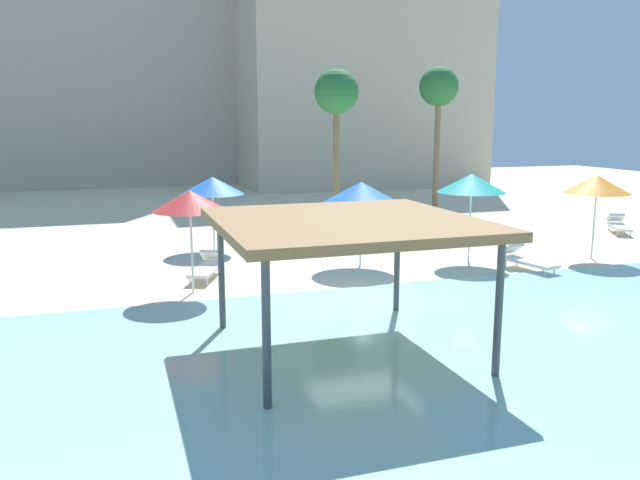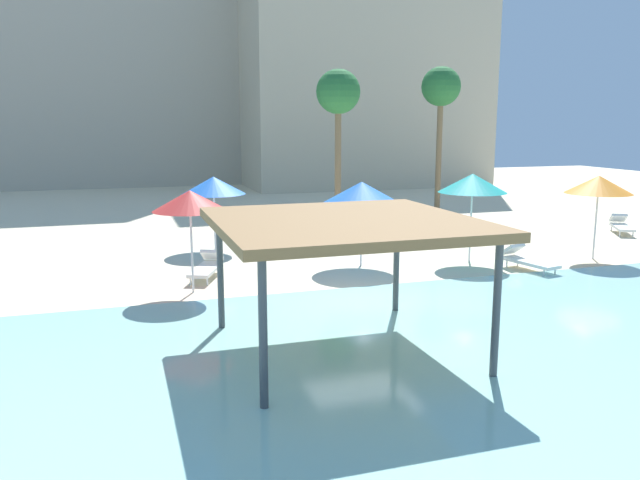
{
  "view_description": "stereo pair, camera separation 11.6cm",
  "coord_description": "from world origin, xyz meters",
  "px_view_note": "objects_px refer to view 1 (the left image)",
  "views": [
    {
      "loc": [
        -5.74,
        -14.0,
        4.46
      ],
      "look_at": [
        -0.46,
        2.0,
        1.3
      ],
      "focal_mm": 35.51,
      "sensor_mm": 36.0,
      "label": 1
    },
    {
      "loc": [
        -5.63,
        -14.04,
        4.46
      ],
      "look_at": [
        -0.46,
        2.0,
        1.3
      ],
      "focal_mm": 35.51,
      "sensor_mm": 36.0,
      "label": 2
    }
  ],
  "objects_px": {
    "beach_umbrella_teal_4": "(472,183)",
    "lounge_chair_3": "(207,266)",
    "lounge_chair_2": "(619,225)",
    "palm_tree_1": "(336,96)",
    "palm_tree_0": "(439,91)",
    "shade_pavilion": "(346,226)",
    "lounge_chair_0": "(525,259)",
    "beach_umbrella_blue_1": "(212,185)",
    "beach_umbrella_red_3": "(190,201)",
    "beach_umbrella_blue_2": "(361,193)",
    "lounge_chair_1": "(418,234)",
    "beach_umbrella_orange_0": "(597,185)"
  },
  "relations": [
    {
      "from": "shade_pavilion",
      "to": "palm_tree_0",
      "type": "relative_size",
      "value": 0.68
    },
    {
      "from": "beach_umbrella_blue_2",
      "to": "palm_tree_1",
      "type": "distance_m",
      "value": 8.89
    },
    {
      "from": "lounge_chair_3",
      "to": "lounge_chair_2",
      "type": "bearing_deg",
      "value": 120.6
    },
    {
      "from": "palm_tree_1",
      "to": "beach_umbrella_blue_2",
      "type": "bearing_deg",
      "value": -104.34
    },
    {
      "from": "lounge_chair_2",
      "to": "beach_umbrella_blue_2",
      "type": "bearing_deg",
      "value": -49.58
    },
    {
      "from": "shade_pavilion",
      "to": "beach_umbrella_blue_1",
      "type": "bearing_deg",
      "value": 94.58
    },
    {
      "from": "beach_umbrella_teal_4",
      "to": "palm_tree_0",
      "type": "relative_size",
      "value": 0.4
    },
    {
      "from": "beach_umbrella_blue_2",
      "to": "beach_umbrella_red_3",
      "type": "height_order",
      "value": "beach_umbrella_red_3"
    },
    {
      "from": "beach_umbrella_teal_4",
      "to": "lounge_chair_1",
      "type": "height_order",
      "value": "beach_umbrella_teal_4"
    },
    {
      "from": "beach_umbrella_blue_2",
      "to": "lounge_chair_0",
      "type": "bearing_deg",
      "value": -24.77
    },
    {
      "from": "lounge_chair_1",
      "to": "palm_tree_1",
      "type": "distance_m",
      "value": 7.46
    },
    {
      "from": "beach_umbrella_blue_1",
      "to": "palm_tree_1",
      "type": "height_order",
      "value": "palm_tree_1"
    },
    {
      "from": "beach_umbrella_blue_1",
      "to": "lounge_chair_3",
      "type": "xyz_separation_m",
      "value": [
        -0.85,
        -4.04,
        -1.94
      ]
    },
    {
      "from": "shade_pavilion",
      "to": "palm_tree_0",
      "type": "height_order",
      "value": "palm_tree_0"
    },
    {
      "from": "beach_umbrella_teal_4",
      "to": "shade_pavilion",
      "type": "bearing_deg",
      "value": -136.08
    },
    {
      "from": "lounge_chair_2",
      "to": "palm_tree_0",
      "type": "bearing_deg",
      "value": -121.86
    },
    {
      "from": "beach_umbrella_teal_4",
      "to": "palm_tree_1",
      "type": "distance_m",
      "value": 9.14
    },
    {
      "from": "beach_umbrella_blue_2",
      "to": "palm_tree_0",
      "type": "bearing_deg",
      "value": 51.3
    },
    {
      "from": "lounge_chair_0",
      "to": "lounge_chair_3",
      "type": "bearing_deg",
      "value": -114.46
    },
    {
      "from": "lounge_chair_2",
      "to": "lounge_chair_3",
      "type": "xyz_separation_m",
      "value": [
        -17.03,
        -2.28,
        0.0
      ]
    },
    {
      "from": "shade_pavilion",
      "to": "beach_umbrella_orange_0",
      "type": "height_order",
      "value": "beach_umbrella_orange_0"
    },
    {
      "from": "beach_umbrella_red_3",
      "to": "lounge_chair_1",
      "type": "bearing_deg",
      "value": 26.75
    },
    {
      "from": "beach_umbrella_teal_4",
      "to": "lounge_chair_1",
      "type": "xyz_separation_m",
      "value": [
        -0.1,
        3.36,
        -2.2
      ]
    },
    {
      "from": "lounge_chair_2",
      "to": "palm_tree_0",
      "type": "relative_size",
      "value": 0.27
    },
    {
      "from": "beach_umbrella_teal_4",
      "to": "lounge_chair_2",
      "type": "bearing_deg",
      "value": 17.47
    },
    {
      "from": "lounge_chair_3",
      "to": "palm_tree_0",
      "type": "xyz_separation_m",
      "value": [
        12.86,
        10.09,
        5.61
      ]
    },
    {
      "from": "beach_umbrella_red_3",
      "to": "beach_umbrella_teal_4",
      "type": "bearing_deg",
      "value": 7.12
    },
    {
      "from": "beach_umbrella_red_3",
      "to": "palm_tree_0",
      "type": "height_order",
      "value": "palm_tree_0"
    },
    {
      "from": "lounge_chair_2",
      "to": "palm_tree_1",
      "type": "height_order",
      "value": "palm_tree_1"
    },
    {
      "from": "beach_umbrella_blue_1",
      "to": "beach_umbrella_red_3",
      "type": "height_order",
      "value": "beach_umbrella_red_3"
    },
    {
      "from": "beach_umbrella_blue_2",
      "to": "lounge_chair_1",
      "type": "distance_m",
      "value": 4.93
    },
    {
      "from": "beach_umbrella_orange_0",
      "to": "beach_umbrella_blue_1",
      "type": "relative_size",
      "value": 1.06
    },
    {
      "from": "lounge_chair_2",
      "to": "palm_tree_1",
      "type": "bearing_deg",
      "value": -89.57
    },
    {
      "from": "beach_umbrella_orange_0",
      "to": "beach_umbrella_red_3",
      "type": "bearing_deg",
      "value": -179.19
    },
    {
      "from": "beach_umbrella_blue_1",
      "to": "palm_tree_0",
      "type": "relative_size",
      "value": 0.36
    },
    {
      "from": "shade_pavilion",
      "to": "lounge_chair_0",
      "type": "distance_m",
      "value": 9.31
    },
    {
      "from": "lounge_chair_1",
      "to": "shade_pavilion",
      "type": "bearing_deg",
      "value": -1.39
    },
    {
      "from": "shade_pavilion",
      "to": "lounge_chair_1",
      "type": "relative_size",
      "value": 2.52
    },
    {
      "from": "lounge_chair_1",
      "to": "beach_umbrella_red_3",
      "type": "bearing_deg",
      "value": -30.74
    },
    {
      "from": "lounge_chair_1",
      "to": "lounge_chair_3",
      "type": "distance_m",
      "value": 8.81
    },
    {
      "from": "beach_umbrella_orange_0",
      "to": "palm_tree_1",
      "type": "xyz_separation_m",
      "value": [
        -5.63,
        9.43,
        3.1
      ]
    },
    {
      "from": "beach_umbrella_teal_4",
      "to": "lounge_chair_3",
      "type": "relative_size",
      "value": 1.43
    },
    {
      "from": "lounge_chair_3",
      "to": "shade_pavilion",
      "type": "bearing_deg",
      "value": 37.02
    },
    {
      "from": "palm_tree_0",
      "to": "palm_tree_1",
      "type": "distance_m",
      "value": 6.34
    },
    {
      "from": "shade_pavilion",
      "to": "lounge_chair_1",
      "type": "distance_m",
      "value": 12.0
    },
    {
      "from": "beach_umbrella_blue_1",
      "to": "beach_umbrella_teal_4",
      "type": "xyz_separation_m",
      "value": [
        7.56,
        -4.47,
        0.26
      ]
    },
    {
      "from": "palm_tree_0",
      "to": "palm_tree_1",
      "type": "height_order",
      "value": "palm_tree_0"
    },
    {
      "from": "lounge_chair_1",
      "to": "lounge_chair_0",
      "type": "bearing_deg",
      "value": 44.84
    },
    {
      "from": "beach_umbrella_blue_2",
      "to": "palm_tree_0",
      "type": "distance_m",
      "value": 13.37
    },
    {
      "from": "beach_umbrella_blue_1",
      "to": "beach_umbrella_blue_2",
      "type": "distance_m",
      "value": 5.63
    }
  ]
}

